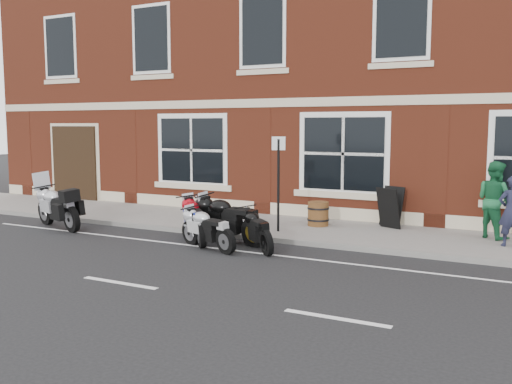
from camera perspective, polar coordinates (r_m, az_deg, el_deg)
ground at (r=12.75m, az=-4.55°, el=-5.80°), size 80.00×80.00×0.00m
sidewalk at (r=15.31m, az=1.43°, el=-3.44°), size 30.00×3.00×0.12m
kerb at (r=13.93m, az=-1.44°, el=-4.45°), size 30.00×0.16×0.12m
pub_building at (r=22.29m, az=10.29°, el=14.97°), size 24.00×12.00×12.00m
moto_touring_silver at (r=16.20m, az=-19.19°, el=-1.30°), size 2.18×0.90×1.48m
moto_sport_red at (r=13.66m, az=-5.98°, el=-2.64°), size 1.53×1.65×0.95m
moto_sport_black at (r=13.42m, az=-2.82°, el=-2.61°), size 2.26×0.57×1.02m
moto_sport_silver at (r=12.78m, az=-4.84°, el=-3.58°), size 1.78×0.77×0.84m
moto_naked_black at (r=12.72m, az=0.09°, el=-3.60°), size 1.44×1.35×0.84m
pedestrian_left at (r=13.59m, az=24.18°, el=-1.75°), size 0.67×0.58×1.55m
pedestrian_right at (r=14.40m, az=22.73°, el=-0.72°), size 1.12×1.08×1.81m
a_board_sign at (r=15.11m, az=13.27°, el=-1.49°), size 0.75×0.64×1.06m
barrel_planter at (r=15.08m, az=6.24°, el=-2.18°), size 0.57×0.57×0.64m
parking_sign at (r=14.09m, az=2.25°, el=1.51°), size 0.32×0.14×2.36m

